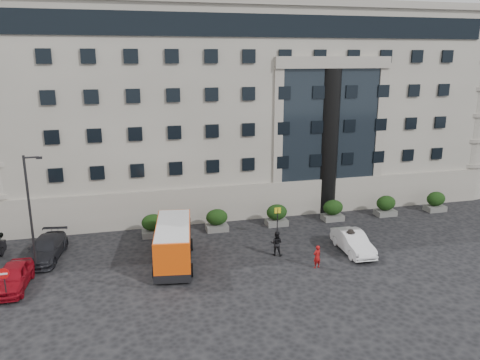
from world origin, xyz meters
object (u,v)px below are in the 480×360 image
at_px(hedge_c, 277,215).
at_px(minibus, 174,242).
at_px(hedge_d, 333,210).
at_px(no_entry_sign, 4,279).
at_px(hedge_b, 217,220).
at_px(pedestrian_c, 350,241).
at_px(hedge_f, 436,201).
at_px(hedge_a, 153,225).
at_px(street_lamp, 31,211).
at_px(parked_car_c, 46,249).
at_px(pedestrian_a, 317,257).
at_px(white_taxi, 353,242).
at_px(parked_car_a, 13,277).
at_px(hedge_e, 386,206).
at_px(red_truck, 58,198).
at_px(bus_stop_sign, 277,217).
at_px(pedestrian_b, 276,243).

distance_m(hedge_c, minibus, 10.89).
relative_size(hedge_d, no_entry_sign, 0.79).
height_order(hedge_b, pedestrian_c, hedge_b).
bearing_deg(hedge_f, hedge_a, 180.00).
bearing_deg(street_lamp, hedge_b, 20.07).
distance_m(hedge_d, no_entry_sign, 26.15).
bearing_deg(street_lamp, hedge_d, 11.53).
height_order(hedge_a, no_entry_sign, no_entry_sign).
relative_size(hedge_b, parked_car_c, 0.35).
relative_size(hedge_c, no_entry_sign, 0.79).
relative_size(parked_car_c, pedestrian_a, 3.22).
bearing_deg(hedge_b, white_taxi, -37.69).
bearing_deg(parked_car_c, parked_car_a, -98.65).
xyz_separation_m(hedge_a, parked_car_a, (-9.04, -6.75, -0.17)).
distance_m(hedge_e, red_truck, 29.99).
relative_size(hedge_a, pedestrian_c, 1.03).
bearing_deg(no_entry_sign, pedestrian_a, 0.58).
distance_m(street_lamp, minibus, 9.42).
height_order(hedge_a, bus_stop_sign, bus_stop_sign).
relative_size(hedge_a, parked_car_a, 0.41).
relative_size(hedge_b, hedge_e, 1.00).
xyz_separation_m(red_truck, parked_car_a, (-1.03, -15.06, -0.63)).
relative_size(bus_stop_sign, parked_car_c, 0.48).
relative_size(street_lamp, minibus, 1.13).
bearing_deg(hedge_b, parked_car_c, -169.09).
height_order(bus_stop_sign, parked_car_c, bus_stop_sign).
relative_size(minibus, pedestrian_c, 3.98).
distance_m(parked_car_c, pedestrian_a, 19.08).
bearing_deg(minibus, white_taxi, 2.64).
xyz_separation_m(no_entry_sign, parked_car_a, (-0.04, 2.09, -0.89)).
xyz_separation_m(hedge_b, hedge_d, (10.40, 0.00, 0.00)).
relative_size(hedge_f, pedestrian_b, 1.01).
relative_size(hedge_a, pedestrian_a, 1.14).
bearing_deg(hedge_e, hedge_c, 180.00).
bearing_deg(hedge_b, hedge_a, 180.00).
relative_size(bus_stop_sign, minibus, 0.36).
bearing_deg(white_taxi, parked_car_c, 170.72).
relative_size(hedge_c, street_lamp, 0.23).
distance_m(red_truck, parked_car_c, 10.82).
bearing_deg(hedge_a, white_taxi, -25.91).
relative_size(hedge_b, pedestrian_a, 1.14).
height_order(hedge_a, hedge_f, same).
relative_size(hedge_a, hedge_d, 1.00).
bearing_deg(parked_car_c, hedge_d, 14.91).
distance_m(hedge_d, pedestrian_a, 10.11).
relative_size(red_truck, white_taxi, 1.08).
bearing_deg(no_entry_sign, street_lamp, 75.28).
height_order(hedge_a, pedestrian_c, hedge_a).
xyz_separation_m(no_entry_sign, pedestrian_c, (22.79, 2.06, -0.76)).
bearing_deg(white_taxi, pedestrian_a, -151.17).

